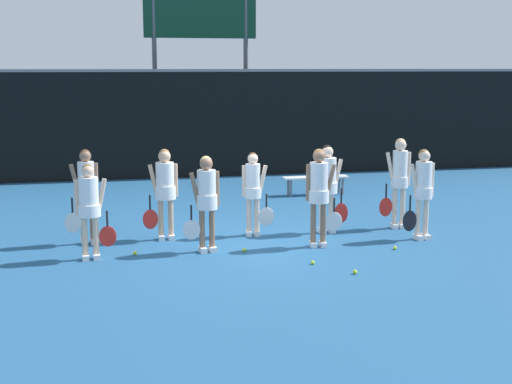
{
  "coord_description": "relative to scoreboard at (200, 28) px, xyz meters",
  "views": [
    {
      "loc": [
        -2.74,
        -12.57,
        3.21
      ],
      "look_at": [
        0.04,
        0.05,
        0.93
      ],
      "focal_mm": 50.0,
      "sensor_mm": 36.0,
      "label": 1
    }
  ],
  "objects": [
    {
      "name": "ground_plane",
      "position": [
        -0.34,
        -9.2,
        -4.34
      ],
      "size": [
        140.0,
        140.0,
        0.0
      ],
      "primitive_type": "plane",
      "color": "#235684"
    },
    {
      "name": "fence_windscreen",
      "position": [
        -0.34,
        -1.18,
        -2.76
      ],
      "size": [
        60.0,
        0.08,
        3.13
      ],
      "color": "black",
      "rests_on": "ground_plane"
    },
    {
      "name": "scoreboard",
      "position": [
        0.0,
        0.0,
        0.0
      ],
      "size": [
        3.39,
        0.15,
        5.61
      ],
      "color": "#515156",
      "rests_on": "ground_plane"
    },
    {
      "name": "bench_courtside",
      "position": [
        2.22,
        -4.73,
        -3.94
      ],
      "size": [
        1.67,
        0.38,
        0.47
      ],
      "rotation": [
        0.0,
        0.0,
        0.01
      ],
      "color": "silver",
      "rests_on": "ground_plane"
    },
    {
      "name": "player_0",
      "position": [
        -3.29,
        -9.79,
        -3.39
      ],
      "size": [
        0.67,
        0.38,
        1.62
      ],
      "rotation": [
        0.0,
        0.0,
        0.06
      ],
      "color": "beige",
      "rests_on": "ground_plane"
    },
    {
      "name": "player_1",
      "position": [
        -1.31,
        -9.71,
        -3.34
      ],
      "size": [
        0.66,
        0.37,
        1.69
      ],
      "rotation": [
        0.0,
        0.0,
        0.11
      ],
      "color": "#8C664C",
      "rests_on": "ground_plane"
    },
    {
      "name": "player_2",
      "position": [
        0.71,
        -9.78,
        -3.28
      ],
      "size": [
        0.67,
        0.38,
        1.77
      ],
      "rotation": [
        0.0,
        0.0,
        -0.11
      ],
      "color": "#8C664C",
      "rests_on": "ground_plane"
    },
    {
      "name": "player_3",
      "position": [
        2.77,
        -9.66,
        -3.34
      ],
      "size": [
        0.63,
        0.35,
        1.7
      ],
      "rotation": [
        0.0,
        0.0,
        0.1
      ],
      "color": "beige",
      "rests_on": "ground_plane"
    },
    {
      "name": "player_4",
      "position": [
        -3.36,
        -8.68,
        -3.32
      ],
      "size": [
        0.63,
        0.34,
        1.74
      ],
      "rotation": [
        0.0,
        0.0,
        0.12
      ],
      "color": "#8C664C",
      "rests_on": "ground_plane"
    },
    {
      "name": "player_5",
      "position": [
        -1.93,
        -8.65,
        -3.32
      ],
      "size": [
        0.67,
        0.39,
        1.71
      ],
      "rotation": [
        0.0,
        0.0,
        0.01
      ],
      "color": "tan",
      "rests_on": "ground_plane"
    },
    {
      "name": "player_6",
      "position": [
        -0.25,
        -8.68,
        -3.42
      ],
      "size": [
        0.62,
        0.33,
        1.6
      ],
      "rotation": [
        0.0,
        0.0,
        -0.14
      ],
      "color": "beige",
      "rests_on": "ground_plane"
    },
    {
      "name": "player_7",
      "position": [
        1.2,
        -8.76,
        -3.31
      ],
      "size": [
        0.69,
        0.41,
        1.72
      ],
      "rotation": [
        0.0,
        0.0,
        0.03
      ],
      "color": "beige",
      "rests_on": "ground_plane"
    },
    {
      "name": "player_8",
      "position": [
        2.72,
        -8.69,
        -3.27
      ],
      "size": [
        0.62,
        0.34,
        1.81
      ],
      "rotation": [
        0.0,
        0.0,
        -0.14
      ],
      "color": "beige",
      "rests_on": "ground_plane"
    },
    {
      "name": "tennis_ball_0",
      "position": [
        0.75,
        -11.59,
        -4.31
      ],
      "size": [
        0.07,
        0.07,
        0.07
      ],
      "primitive_type": "sphere",
      "color": "#CCE033",
      "rests_on": "ground_plane"
    },
    {
      "name": "tennis_ball_1",
      "position": [
        -2.56,
        -9.68,
        -4.31
      ],
      "size": [
        0.07,
        0.07,
        0.07
      ],
      "primitive_type": "sphere",
      "color": "#CCE033",
      "rests_on": "ground_plane"
    },
    {
      "name": "tennis_ball_2",
      "position": [
        1.97,
        -10.3,
        -4.31
      ],
      "size": [
        0.07,
        0.07,
        0.07
      ],
      "primitive_type": "sphere",
      "color": "#CCE033",
      "rests_on": "ground_plane"
    },
    {
      "name": "tennis_ball_3",
      "position": [
        0.27,
        -10.91,
        -4.31
      ],
      "size": [
        0.06,
        0.06,
        0.06
      ],
      "primitive_type": "sphere",
      "color": "#CCE033",
      "rests_on": "ground_plane"
    },
    {
      "name": "tennis_ball_4",
      "position": [
        -0.68,
        -9.88,
        -4.31
      ],
      "size": [
        0.07,
        0.07,
        0.07
      ],
      "primitive_type": "sphere",
      "color": "#CCE033",
      "rests_on": "ground_plane"
    }
  ]
}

